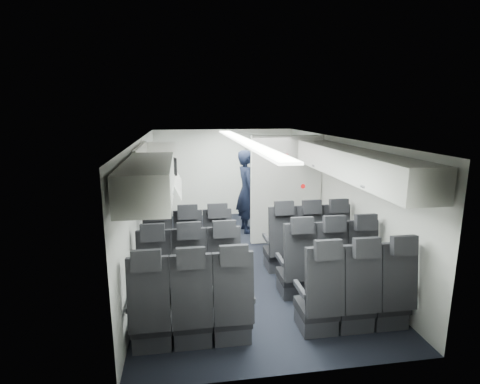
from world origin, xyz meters
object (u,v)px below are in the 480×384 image
object	(u,v)px
boarding_door	(153,192)
carry_on_bag	(160,167)
seat_row_mid	(260,272)
galley_unit	(263,179)
seat_row_rear	(276,305)
seat_row_front	(249,249)
flight_attendant	(246,191)

from	to	relation	value
boarding_door	carry_on_bag	bearing A→B (deg)	-82.31
seat_row_mid	galley_unit	xyz separation A→B (m)	(0.95, 4.15, 0.55)
seat_row_rear	carry_on_bag	world-z (taller)	carry_on_bag
seat_row_mid	carry_on_bag	world-z (taller)	carry_on_bag
seat_row_front	boarding_door	bearing A→B (deg)	128.16
boarding_door	flight_attendant	world-z (taller)	boarding_door
boarding_door	flight_attendant	size ratio (longest dim) A/B	1.04
seat_row_rear	flight_attendant	world-z (taller)	flight_attendant
galley_unit	flight_attendant	size ratio (longest dim) A/B	1.06
galley_unit	flight_attendant	bearing A→B (deg)	-119.09
boarding_door	seat_row_mid	bearing A→B (deg)	-61.23
seat_row_front	galley_unit	size ratio (longest dim) A/B	1.75
galley_unit	carry_on_bag	size ratio (longest dim) A/B	4.39
seat_row_front	carry_on_bag	xyz separation A→B (m)	(-1.35, -0.02, 1.39)
seat_row_mid	flight_attendant	xyz separation A→B (m)	(0.33, 3.03, 0.49)
seat_row_rear	flight_attendant	size ratio (longest dim) A/B	1.86
flight_attendant	boarding_door	bearing A→B (deg)	85.06
seat_row_front	seat_row_mid	distance (m)	0.90
seat_row_front	seat_row_mid	world-z (taller)	same
galley_unit	seat_row_front	bearing A→B (deg)	-106.28
galley_unit	boarding_door	xyz separation A→B (m)	(-2.59, -1.17, 0.00)
carry_on_bag	seat_row_front	bearing A→B (deg)	-16.99
seat_row_mid	flight_attendant	size ratio (longest dim) A/B	1.86
carry_on_bag	galley_unit	bearing A→B (deg)	37.03
seat_row_mid	boarding_door	xyz separation A→B (m)	(-1.64, 2.99, 0.55)
seat_row_mid	seat_row_rear	world-z (taller)	same
flight_attendant	seat_row_mid	bearing A→B (deg)	167.56
galley_unit	boarding_door	world-z (taller)	galley_unit
flight_attendant	carry_on_bag	size ratio (longest dim) A/B	4.14
flight_attendant	carry_on_bag	xyz separation A→B (m)	(-1.68, -2.15, 0.89)
seat_row_mid	galley_unit	bearing A→B (deg)	77.12
seat_row_mid	seat_row_rear	distance (m)	0.90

